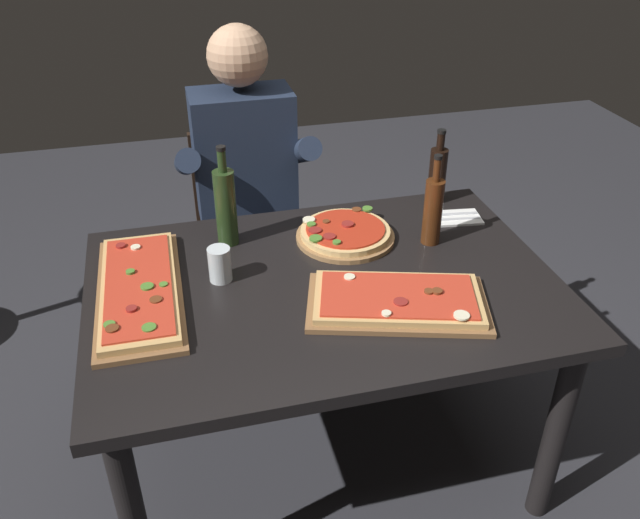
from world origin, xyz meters
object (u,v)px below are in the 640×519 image
at_px(diner_chair, 246,226).
at_px(vinegar_bottle_green, 226,206).
at_px(pizza_rectangular_front, 398,301).
at_px(pizza_round_far, 345,234).
at_px(tumbler_near_camera, 220,266).
at_px(wine_bottle_dark, 437,173).
at_px(dining_table, 324,308).
at_px(pizza_rectangular_left, 139,289).
at_px(oil_bottle_amber, 433,210).
at_px(seated_diner, 247,183).

bearing_deg(diner_chair, vinegar_bottle_green, -103.25).
relative_size(pizza_rectangular_front, pizza_round_far, 1.73).
xyz_separation_m(vinegar_bottle_green, tumbler_near_camera, (-0.05, -0.21, -0.09)).
xyz_separation_m(wine_bottle_dark, tumbler_near_camera, (-0.83, -0.33, -0.06)).
relative_size(wine_bottle_dark, vinegar_bottle_green, 0.82).
bearing_deg(diner_chair, wine_bottle_dark, -34.02).
bearing_deg(dining_table, wine_bottle_dark, 38.19).
height_order(pizza_rectangular_front, vinegar_bottle_green, vinegar_bottle_green).
xyz_separation_m(dining_table, vinegar_bottle_green, (-0.25, 0.31, 0.23)).
bearing_deg(tumbler_near_camera, pizza_rectangular_left, -174.71).
bearing_deg(pizza_rectangular_left, vinegar_bottle_green, 39.15).
distance_m(vinegar_bottle_green, tumbler_near_camera, 0.24).
height_order(pizza_rectangular_front, wine_bottle_dark, wine_bottle_dark).
relative_size(pizza_round_far, oil_bottle_amber, 1.06).
bearing_deg(pizza_rectangular_front, seated_diner, 107.59).
bearing_deg(pizza_round_far, oil_bottle_amber, -18.31).
height_order(pizza_rectangular_left, wine_bottle_dark, wine_bottle_dark).
distance_m(pizza_round_far, oil_bottle_amber, 0.30).
bearing_deg(wine_bottle_dark, pizza_round_far, -155.11).
bearing_deg(dining_table, oil_bottle_amber, 19.91).
xyz_separation_m(pizza_rectangular_left, oil_bottle_amber, (0.94, 0.08, 0.10)).
bearing_deg(vinegar_bottle_green, dining_table, -51.20).
bearing_deg(tumbler_near_camera, pizza_round_far, 18.21).
height_order(oil_bottle_amber, vinegar_bottle_green, vinegar_bottle_green).
relative_size(pizza_rectangular_left, seated_diner, 0.46).
distance_m(pizza_round_far, tumbler_near_camera, 0.45).
relative_size(pizza_round_far, vinegar_bottle_green, 0.97).
bearing_deg(pizza_rectangular_front, pizza_round_far, 95.37).
bearing_deg(diner_chair, seated_diner, -90.00).
xyz_separation_m(pizza_rectangular_front, pizza_round_far, (-0.04, 0.40, 0.00)).
xyz_separation_m(oil_bottle_amber, seated_diner, (-0.52, 0.59, -0.12)).
height_order(pizza_round_far, wine_bottle_dark, wine_bottle_dark).
distance_m(oil_bottle_amber, diner_chair, 0.95).
xyz_separation_m(wine_bottle_dark, seated_diner, (-0.65, 0.32, -0.11)).
bearing_deg(pizza_round_far, pizza_rectangular_left, -166.26).
bearing_deg(dining_table, pizza_round_far, 60.38).
xyz_separation_m(vinegar_bottle_green, diner_chair, (0.13, 0.55, -0.39)).
relative_size(pizza_rectangular_front, seated_diner, 0.43).
bearing_deg(pizza_rectangular_front, oil_bottle_amber, 53.96).
bearing_deg(wine_bottle_dark, seated_diner, 153.90).
relative_size(pizza_rectangular_left, pizza_round_far, 1.88).
height_order(pizza_rectangular_left, vinegar_bottle_green, vinegar_bottle_green).
distance_m(dining_table, oil_bottle_amber, 0.48).
bearing_deg(tumbler_near_camera, diner_chair, 76.68).
bearing_deg(pizza_rectangular_front, vinegar_bottle_green, 131.17).
bearing_deg(tumbler_near_camera, oil_bottle_amber, 4.36).
relative_size(pizza_rectangular_front, pizza_rectangular_left, 0.92).
bearing_deg(vinegar_bottle_green, wine_bottle_dark, 8.19).
bearing_deg(pizza_rectangular_left, seated_diner, 57.75).
bearing_deg(wine_bottle_dark, tumbler_near_camera, -158.50).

